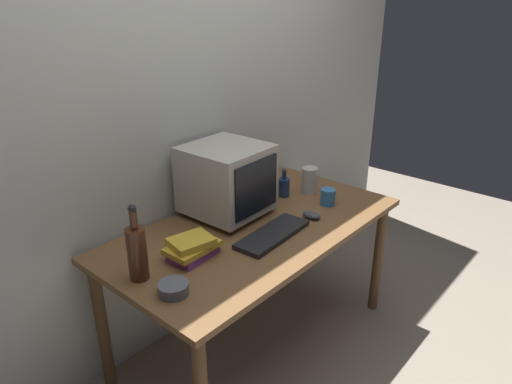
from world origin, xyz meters
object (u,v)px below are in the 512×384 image
keyboard (273,234)px  crt_monitor (227,180)px  bottle_short (284,186)px  mug (328,197)px  cd_spindle (173,288)px  book_stack (192,248)px  metal_canister (309,180)px  computer_mouse (312,215)px  bottle_tall (137,251)px

keyboard → crt_monitor: bearing=79.8°
bottle_short → mug: 0.26m
mug → cd_spindle: bearing=-179.7°
keyboard → bottle_short: bottle_short is taller
mug → book_stack: bearing=170.6°
crt_monitor → metal_canister: bearing=-16.6°
keyboard → computer_mouse: computer_mouse is taller
book_stack → crt_monitor: bearing=24.5°
keyboard → cd_spindle: 0.60m
bottle_tall → bottle_short: bearing=4.0°
cd_spindle → metal_canister: size_ratio=0.80×
crt_monitor → cd_spindle: (-0.64, -0.33, -0.17)m
computer_mouse → cd_spindle: size_ratio=0.83×
bottle_tall → bottle_short: size_ratio=2.00×
mug → metal_canister: (0.07, 0.17, 0.03)m
book_stack → mug: size_ratio=1.93×
computer_mouse → keyboard: bearing=170.5°
crt_monitor → book_stack: (-0.41, -0.19, -0.15)m
crt_monitor → keyboard: crt_monitor is taller
book_stack → bottle_tall: bearing=171.1°
book_stack → metal_canister: metal_canister is taller
computer_mouse → metal_canister: 0.34m
cd_spindle → bottle_tall: bearing=96.8°
keyboard → cd_spindle: cd_spindle is taller
crt_monitor → bottle_tall: bearing=-167.4°
crt_monitor → mug: 0.57m
mug → keyboard: bearing=-179.4°
crt_monitor → computer_mouse: (0.24, -0.36, -0.17)m
mug → metal_canister: bearing=68.2°
keyboard → metal_canister: bearing=14.5°
bottle_tall → bottle_short: 1.04m
computer_mouse → mug: (0.20, 0.03, 0.03)m
bottle_tall → mug: bearing=-9.2°
bottle_short → cd_spindle: size_ratio=1.36×
bottle_tall → computer_mouse: bearing=-13.1°
cd_spindle → keyboard: bearing=0.1°
computer_mouse → bottle_short: bottle_short is taller
bottle_tall → cd_spindle: size_ratio=2.73×
computer_mouse → book_stack: book_stack is taller
keyboard → cd_spindle: bearing=176.6°
bottle_tall → book_stack: 0.26m
keyboard → bottle_tall: (-0.62, 0.18, 0.11)m
crt_monitor → computer_mouse: bearing=-55.9°
cd_spindle → metal_canister: metal_canister is taller
cd_spindle → metal_canister: bearing=8.9°
computer_mouse → bottle_tall: 0.94m
bottle_tall → cd_spindle: bearing=-83.2°
book_stack → mug: bearing=-9.4°
book_stack → bottle_short: bearing=8.1°
computer_mouse → bottle_short: bearing=60.9°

